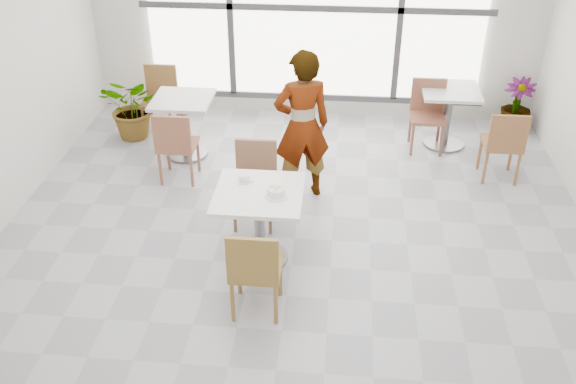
# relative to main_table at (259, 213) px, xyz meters

# --- Properties ---
(floor) EXTENTS (7.00, 7.00, 0.00)m
(floor) POSITION_rel_main_table_xyz_m (0.30, -0.08, -0.52)
(floor) COLOR #9E9EA5
(floor) RESTS_ON ground
(wall_back) EXTENTS (6.00, 0.00, 6.00)m
(wall_back) POSITION_rel_main_table_xyz_m (0.30, 3.42, 0.98)
(wall_back) COLOR silver
(wall_back) RESTS_ON ground
(window) EXTENTS (4.60, 0.07, 2.52)m
(window) POSITION_rel_main_table_xyz_m (0.30, 3.35, 0.98)
(window) COLOR white
(window) RESTS_ON ground
(main_table) EXTENTS (0.80, 0.80, 0.75)m
(main_table) POSITION_rel_main_table_xyz_m (0.00, 0.00, 0.00)
(main_table) COLOR white
(main_table) RESTS_ON ground
(chair_near) EXTENTS (0.42, 0.42, 0.87)m
(chair_near) POSITION_rel_main_table_xyz_m (0.06, -0.78, -0.02)
(chair_near) COLOR olive
(chair_near) RESTS_ON ground
(chair_far) EXTENTS (0.42, 0.42, 0.87)m
(chair_far) POSITION_rel_main_table_xyz_m (-0.13, 0.68, -0.02)
(chair_far) COLOR brown
(chair_far) RESTS_ON ground
(oatmeal_bowl) EXTENTS (0.21, 0.21, 0.09)m
(oatmeal_bowl) POSITION_rel_main_table_xyz_m (0.16, -0.05, 0.27)
(oatmeal_bowl) COLOR white
(oatmeal_bowl) RESTS_ON main_table
(coffee_cup) EXTENTS (0.16, 0.13, 0.07)m
(coffee_cup) POSITION_rel_main_table_xyz_m (-0.16, 0.16, 0.26)
(coffee_cup) COLOR white
(coffee_cup) RESTS_ON main_table
(person) EXTENTS (0.70, 0.56, 1.66)m
(person) POSITION_rel_main_table_xyz_m (0.30, 1.23, 0.31)
(person) COLOR black
(person) RESTS_ON ground
(bg_table_left) EXTENTS (0.70, 0.70, 0.75)m
(bg_table_left) POSITION_rel_main_table_xyz_m (-1.19, 2.03, -0.04)
(bg_table_left) COLOR silver
(bg_table_left) RESTS_ON ground
(bg_table_right) EXTENTS (0.70, 0.70, 0.75)m
(bg_table_right) POSITION_rel_main_table_xyz_m (2.03, 2.60, -0.04)
(bg_table_right) COLOR silver
(bg_table_right) RESTS_ON ground
(bg_chair_left_near) EXTENTS (0.42, 0.42, 0.87)m
(bg_chair_left_near) POSITION_rel_main_table_xyz_m (-1.13, 1.36, -0.02)
(bg_chair_left_near) COLOR brown
(bg_chair_left_near) RESTS_ON ground
(bg_chair_left_far) EXTENTS (0.42, 0.42, 0.87)m
(bg_chair_left_far) POSITION_rel_main_table_xyz_m (-1.66, 2.69, -0.02)
(bg_chair_left_far) COLOR brown
(bg_chair_left_far) RESTS_ON ground
(bg_chair_right_near) EXTENTS (0.42, 0.42, 0.87)m
(bg_chair_right_near) POSITION_rel_main_table_xyz_m (2.54, 1.72, -0.02)
(bg_chair_right_near) COLOR #915C35
(bg_chair_right_near) RESTS_ON ground
(bg_chair_right_far) EXTENTS (0.42, 0.42, 0.87)m
(bg_chair_right_far) POSITION_rel_main_table_xyz_m (1.77, 2.53, -0.02)
(bg_chair_right_far) COLOR brown
(bg_chair_right_far) RESTS_ON ground
(plant_left) EXTENTS (0.95, 0.90, 0.84)m
(plant_left) POSITION_rel_main_table_xyz_m (-1.94, 2.44, -0.10)
(plant_left) COLOR #578544
(plant_left) RESTS_ON ground
(plant_right) EXTENTS (0.53, 0.53, 0.71)m
(plant_right) POSITION_rel_main_table_xyz_m (3.00, 3.12, -0.17)
(plant_right) COLOR #4E8346
(plant_right) RESTS_ON ground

